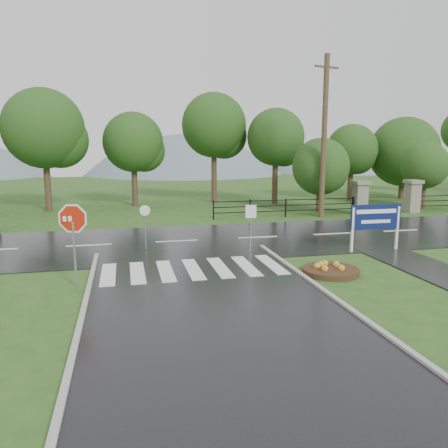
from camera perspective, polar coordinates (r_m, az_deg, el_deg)
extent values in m
plane|color=#2A511B|center=(11.39, -0.02, -12.90)|extent=(120.00, 120.00, 0.00)
cube|color=black|center=(20.84, -6.17, -2.35)|extent=(90.00, 8.00, 0.04)
cube|color=black|center=(18.43, 23.71, -4.79)|extent=(2.20, 11.00, 0.04)
cube|color=silver|center=(15.86, -14.87, -6.36)|extent=(0.50, 2.80, 0.02)
cube|color=silver|center=(15.85, -11.24, -6.22)|extent=(0.50, 2.80, 0.02)
cube|color=silver|center=(15.90, -7.62, -6.06)|extent=(0.50, 2.80, 0.02)
cube|color=silver|center=(16.02, -4.04, -5.88)|extent=(0.50, 2.80, 0.02)
cube|color=silver|center=(16.20, -0.52, -5.68)|extent=(0.50, 2.80, 0.02)
cube|color=silver|center=(16.43, 2.90, -5.46)|extent=(0.50, 2.80, 0.02)
cube|color=silver|center=(16.72, 6.21, -5.23)|extent=(0.50, 2.80, 0.02)
cube|color=gray|center=(30.58, 17.31, 3.08)|extent=(0.80, 0.80, 2.00)
cube|color=#6B6659|center=(30.48, 17.42, 5.17)|extent=(1.00, 1.00, 0.24)
cube|color=gray|center=(32.77, 23.38, 3.15)|extent=(0.80, 0.80, 2.00)
cube|color=#6B6659|center=(32.68, 23.52, 5.10)|extent=(1.00, 1.00, 0.24)
cube|color=black|center=(28.39, 8.04, 1.72)|extent=(9.50, 0.05, 0.05)
cube|color=black|center=(28.35, 8.06, 2.42)|extent=(9.50, 0.05, 0.05)
cube|color=black|center=(28.30, 8.08, 3.12)|extent=(9.50, 0.05, 0.05)
cube|color=black|center=(27.04, -1.40, 1.83)|extent=(0.08, 0.08, 1.20)
cube|color=black|center=(30.38, 16.46, 2.32)|extent=(0.08, 0.08, 1.20)
cube|color=black|center=(33.12, 24.03, 2.47)|extent=(0.08, 0.08, 1.20)
sphere|color=slate|center=(78.98, -4.93, -6.02)|extent=(48.00, 48.00, 48.00)
sphere|color=slate|center=(86.21, 13.80, -1.96)|extent=(36.00, 36.00, 36.00)
cube|color=#939399|center=(14.72, -18.91, -3.81)|extent=(0.06, 0.06, 2.12)
cylinder|color=white|center=(14.51, -19.17, 0.69)|extent=(1.23, 0.38, 1.28)
cylinder|color=#B51F0C|center=(14.49, -19.17, 0.68)|extent=(1.07, 0.34, 1.11)
cube|color=silver|center=(19.24, 16.41, -0.79)|extent=(0.10, 0.10, 1.94)
cube|color=silver|center=(20.37, 21.67, -0.51)|extent=(0.10, 0.10, 1.94)
cube|color=#0C164C|center=(19.70, 19.21, 0.88)|extent=(2.33, 0.09, 1.07)
cube|color=white|center=(19.63, 19.30, 1.57)|extent=(1.85, 0.04, 0.17)
cube|color=white|center=(19.70, 19.23, 0.31)|extent=(1.36, 0.03, 0.15)
cylinder|color=#332111|center=(16.03, 13.73, -5.99)|extent=(1.99, 1.99, 0.20)
cube|color=#939399|center=(18.55, 3.49, -0.82)|extent=(0.04, 0.04, 1.92)
cube|color=white|center=(18.39, 3.54, 1.64)|extent=(0.44, 0.14, 0.56)
cylinder|color=#939399|center=(19.33, -10.23, -0.66)|extent=(0.05, 0.05, 1.83)
cylinder|color=white|center=(19.18, -10.30, 1.75)|extent=(0.46, 0.07, 0.46)
cylinder|color=#473523|center=(28.55, 12.94, 10.92)|extent=(0.33, 0.33, 10.05)
cube|color=brown|center=(28.95, 13.28, 19.34)|extent=(1.77, 0.51, 0.11)
cylinder|color=#3D2B1C|center=(30.84, 12.38, 3.94)|extent=(0.45, 0.45, 2.62)
sphere|color=#1E4315|center=(30.71, 12.51, 7.35)|extent=(3.88, 3.88, 3.88)
cylinder|color=#3D2B1C|center=(35.10, 24.55, 3.98)|extent=(0.40, 0.40, 2.63)
sphere|color=#1E4315|center=(34.99, 24.77, 6.98)|extent=(3.37, 3.37, 3.37)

